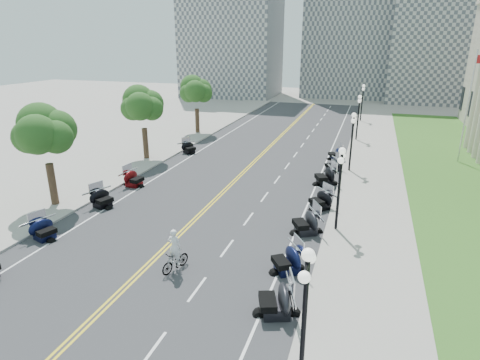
% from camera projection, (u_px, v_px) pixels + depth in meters
% --- Properties ---
extents(ground, '(160.00, 160.00, 0.00)m').
position_uv_depth(ground, '(174.00, 240.00, 22.72)').
color(ground, gray).
extents(road, '(16.00, 90.00, 0.01)m').
position_uv_depth(road, '(232.00, 183.00, 31.70)').
color(road, '#333335').
rests_on(road, ground).
extents(centerline_yellow_a, '(0.12, 90.00, 0.00)m').
position_uv_depth(centerline_yellow_a, '(230.00, 183.00, 31.73)').
color(centerline_yellow_a, yellow).
rests_on(centerline_yellow_a, road).
extents(centerline_yellow_b, '(0.12, 90.00, 0.00)m').
position_uv_depth(centerline_yellow_b, '(233.00, 184.00, 31.66)').
color(centerline_yellow_b, yellow).
rests_on(centerline_yellow_b, road).
extents(edge_line_north, '(0.12, 90.00, 0.00)m').
position_uv_depth(edge_line_north, '(313.00, 192.00, 29.82)').
color(edge_line_north, white).
rests_on(edge_line_north, road).
extents(edge_line_south, '(0.12, 90.00, 0.00)m').
position_uv_depth(edge_line_south, '(160.00, 175.00, 33.57)').
color(edge_line_south, white).
rests_on(edge_line_south, road).
extents(lane_dash_4, '(0.12, 2.00, 0.00)m').
position_uv_depth(lane_dash_4, '(153.00, 350.00, 14.59)').
color(lane_dash_4, white).
rests_on(lane_dash_4, road).
extents(lane_dash_5, '(0.12, 2.00, 0.00)m').
position_uv_depth(lane_dash_5, '(197.00, 289.00, 18.18)').
color(lane_dash_5, white).
rests_on(lane_dash_5, road).
extents(lane_dash_6, '(0.12, 2.00, 0.00)m').
position_uv_depth(lane_dash_6, '(227.00, 248.00, 21.77)').
color(lane_dash_6, white).
rests_on(lane_dash_6, road).
extents(lane_dash_7, '(0.12, 2.00, 0.00)m').
position_uv_depth(lane_dash_7, '(248.00, 219.00, 25.37)').
color(lane_dash_7, white).
rests_on(lane_dash_7, road).
extents(lane_dash_8, '(0.12, 2.00, 0.00)m').
position_uv_depth(lane_dash_8, '(265.00, 197.00, 28.96)').
color(lane_dash_8, white).
rests_on(lane_dash_8, road).
extents(lane_dash_9, '(0.12, 2.00, 0.00)m').
position_uv_depth(lane_dash_9, '(277.00, 180.00, 32.55)').
color(lane_dash_9, white).
rests_on(lane_dash_9, road).
extents(lane_dash_10, '(0.12, 2.00, 0.00)m').
position_uv_depth(lane_dash_10, '(287.00, 166.00, 36.14)').
color(lane_dash_10, white).
rests_on(lane_dash_10, road).
extents(lane_dash_11, '(0.12, 2.00, 0.00)m').
position_uv_depth(lane_dash_11, '(295.00, 155.00, 39.73)').
color(lane_dash_11, white).
rests_on(lane_dash_11, road).
extents(lane_dash_12, '(0.12, 2.00, 0.00)m').
position_uv_depth(lane_dash_12, '(302.00, 145.00, 43.33)').
color(lane_dash_12, white).
rests_on(lane_dash_12, road).
extents(lane_dash_13, '(0.12, 2.00, 0.00)m').
position_uv_depth(lane_dash_13, '(308.00, 137.00, 46.92)').
color(lane_dash_13, white).
rests_on(lane_dash_13, road).
extents(lane_dash_14, '(0.12, 2.00, 0.00)m').
position_uv_depth(lane_dash_14, '(313.00, 130.00, 50.51)').
color(lane_dash_14, white).
rests_on(lane_dash_14, road).
extents(lane_dash_15, '(0.12, 2.00, 0.00)m').
position_uv_depth(lane_dash_15, '(317.00, 124.00, 54.10)').
color(lane_dash_15, white).
rests_on(lane_dash_15, road).
extents(lane_dash_16, '(0.12, 2.00, 0.00)m').
position_uv_depth(lane_dash_16, '(321.00, 119.00, 57.69)').
color(lane_dash_16, white).
rests_on(lane_dash_16, road).
extents(lane_dash_17, '(0.12, 2.00, 0.00)m').
position_uv_depth(lane_dash_17, '(325.00, 115.00, 61.29)').
color(lane_dash_17, white).
rests_on(lane_dash_17, road).
extents(lane_dash_18, '(0.12, 2.00, 0.00)m').
position_uv_depth(lane_dash_18, '(328.00, 111.00, 64.88)').
color(lane_dash_18, white).
rests_on(lane_dash_18, road).
extents(lane_dash_19, '(0.12, 2.00, 0.00)m').
position_uv_depth(lane_dash_19, '(330.00, 107.00, 68.47)').
color(lane_dash_19, white).
rests_on(lane_dash_19, road).
extents(sidewalk_north, '(5.00, 90.00, 0.15)m').
position_uv_depth(sidewalk_north, '(371.00, 198.00, 28.59)').
color(sidewalk_north, '#9E9991').
rests_on(sidewalk_north, ground).
extents(sidewalk_south, '(5.00, 90.00, 0.15)m').
position_uv_depth(sidewalk_south, '(118.00, 170.00, 34.75)').
color(sidewalk_south, '#9E9991').
rests_on(sidewalk_south, ground).
extents(lawn, '(9.00, 60.00, 0.10)m').
position_uv_depth(lawn, '(459.00, 174.00, 33.73)').
color(lawn, '#356023').
rests_on(lawn, ground).
extents(distant_block_a, '(18.00, 14.00, 26.00)m').
position_uv_depth(distant_block_a, '(232.00, 29.00, 79.41)').
color(distant_block_a, gray).
rests_on(distant_block_a, ground).
extents(distant_block_b, '(16.00, 12.00, 30.00)m').
position_uv_depth(distant_block_b, '(349.00, 17.00, 77.69)').
color(distant_block_b, gray).
rests_on(distant_block_b, ground).
extents(distant_block_c, '(20.00, 14.00, 22.00)m').
position_uv_depth(distant_block_c, '(450.00, 39.00, 71.03)').
color(distant_block_c, gray).
rests_on(distant_block_c, ground).
extents(street_lamp_1, '(0.50, 1.20, 4.90)m').
position_uv_depth(street_lamp_1, '(304.00, 322.00, 12.16)').
color(street_lamp_1, black).
rests_on(street_lamp_1, sidewalk_north).
extents(street_lamp_2, '(0.50, 1.20, 4.90)m').
position_uv_depth(street_lamp_2, '(339.00, 190.00, 22.93)').
color(street_lamp_2, black).
rests_on(street_lamp_2, sidewalk_north).
extents(street_lamp_3, '(0.50, 1.20, 4.90)m').
position_uv_depth(street_lamp_3, '(352.00, 142.00, 33.71)').
color(street_lamp_3, black).
rests_on(street_lamp_3, sidewalk_north).
extents(street_lamp_4, '(0.50, 1.20, 4.90)m').
position_uv_depth(street_lamp_4, '(358.00, 118.00, 44.49)').
color(street_lamp_4, black).
rests_on(street_lamp_4, sidewalk_north).
extents(street_lamp_5, '(0.50, 1.20, 4.90)m').
position_uv_depth(street_lamp_5, '(362.00, 103.00, 55.26)').
color(street_lamp_5, black).
rests_on(street_lamp_5, sidewalk_north).
extents(flagpole, '(1.10, 0.20, 10.00)m').
position_uv_depth(flagpole, '(467.00, 109.00, 35.55)').
color(flagpole, silver).
rests_on(flagpole, ground).
extents(tree_2, '(4.80, 4.80, 9.20)m').
position_uv_depth(tree_2, '(45.00, 138.00, 25.89)').
color(tree_2, '#235619').
rests_on(tree_2, sidewalk_south).
extents(tree_3, '(4.80, 4.80, 9.20)m').
position_uv_depth(tree_3, '(143.00, 109.00, 36.67)').
color(tree_3, '#235619').
rests_on(tree_3, sidewalk_south).
extents(tree_4, '(4.80, 4.80, 9.20)m').
position_uv_depth(tree_4, '(196.00, 94.00, 47.44)').
color(tree_4, '#235619').
rests_on(tree_4, sidewalk_south).
extents(motorcycle_n_4, '(2.74, 2.74, 1.50)m').
position_uv_depth(motorcycle_n_4, '(276.00, 299.00, 16.29)').
color(motorcycle_n_4, black).
rests_on(motorcycle_n_4, road).
extents(motorcycle_n_5, '(2.82, 2.82, 1.42)m').
position_uv_depth(motorcycle_n_5, '(287.00, 259.00, 19.35)').
color(motorcycle_n_5, black).
rests_on(motorcycle_n_5, road).
extents(motorcycle_n_6, '(2.93, 2.93, 1.50)m').
position_uv_depth(motorcycle_n_6, '(306.00, 221.00, 23.27)').
color(motorcycle_n_6, black).
rests_on(motorcycle_n_6, road).
extents(motorcycle_n_7, '(2.77, 2.77, 1.37)m').
position_uv_depth(motorcycle_n_7, '(321.00, 199.00, 26.70)').
color(motorcycle_n_7, black).
rests_on(motorcycle_n_7, road).
extents(motorcycle_n_8, '(2.98, 2.98, 1.56)m').
position_uv_depth(motorcycle_n_8, '(326.00, 175.00, 31.15)').
color(motorcycle_n_8, black).
rests_on(motorcycle_n_8, road).
extents(motorcycle_n_9, '(2.55, 2.55, 1.27)m').
position_uv_depth(motorcycle_n_9, '(333.00, 164.00, 34.51)').
color(motorcycle_n_9, black).
rests_on(motorcycle_n_9, road).
extents(motorcycle_n_10, '(2.32, 2.32, 1.26)m').
position_uv_depth(motorcycle_n_10, '(335.00, 153.00, 37.91)').
color(motorcycle_n_10, black).
rests_on(motorcycle_n_10, road).
extents(motorcycle_s_5, '(2.29, 2.29, 1.28)m').
position_uv_depth(motorcycle_s_5, '(44.00, 229.00, 22.63)').
color(motorcycle_s_5, black).
rests_on(motorcycle_s_5, road).
extents(motorcycle_s_6, '(2.45, 2.45, 1.34)m').
position_uv_depth(motorcycle_s_6, '(102.00, 198.00, 27.02)').
color(motorcycle_s_6, black).
rests_on(motorcycle_s_6, road).
extents(motorcycle_s_7, '(2.13, 2.13, 1.37)m').
position_uv_depth(motorcycle_s_7, '(134.00, 178.00, 30.92)').
color(motorcycle_s_7, '#590A0C').
rests_on(motorcycle_s_7, road).
extents(motorcycle_s_9, '(2.49, 2.49, 1.26)m').
position_uv_depth(motorcycle_s_9, '(189.00, 147.00, 40.11)').
color(motorcycle_s_9, black).
rests_on(motorcycle_s_9, road).
extents(bicycle, '(1.03, 1.81, 1.05)m').
position_uv_depth(bicycle, '(175.00, 261.00, 19.52)').
color(bicycle, '#A51414').
rests_on(bicycle, road).
extents(cyclist_rider, '(0.68, 0.45, 1.87)m').
position_uv_depth(cyclist_rider, '(174.00, 234.00, 19.04)').
color(cyclist_rider, silver).
rests_on(cyclist_rider, bicycle).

